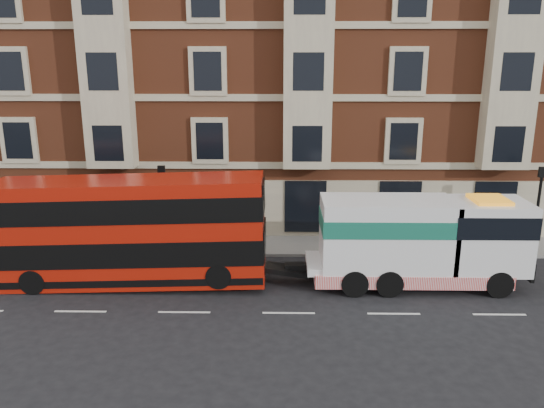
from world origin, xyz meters
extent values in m
plane|color=black|center=(0.00, 0.00, 0.00)|extent=(120.00, 120.00, 0.00)
cube|color=slate|center=(0.00, 7.50, 0.07)|extent=(90.00, 3.00, 0.15)
cube|color=brown|center=(0.50, 15.00, 9.00)|extent=(45.00, 12.00, 18.00)
cylinder|color=black|center=(-6.00, 6.20, 2.15)|extent=(0.14, 0.14, 4.00)
cube|color=black|center=(-6.00, 6.20, 4.25)|extent=(0.35, 0.15, 0.50)
cylinder|color=black|center=(12.00, 6.20, 2.15)|extent=(0.14, 0.14, 4.00)
cube|color=black|center=(12.00, 6.20, 4.25)|extent=(0.35, 0.15, 0.50)
cube|color=#AD1709|center=(-6.67, 2.74, 2.37)|extent=(11.30, 2.52, 4.44)
cube|color=black|center=(-6.67, 2.74, 1.72)|extent=(11.34, 2.58, 1.06)
cube|color=black|center=(-6.67, 2.74, 3.53)|extent=(11.34, 2.58, 1.01)
cylinder|color=black|center=(-10.51, 1.60, 0.52)|extent=(1.05, 0.32, 1.05)
cylinder|color=black|center=(-10.51, 3.88, 0.52)|extent=(1.05, 0.32, 1.05)
cylinder|color=black|center=(-2.84, 1.60, 0.83)|extent=(1.05, 0.32, 1.05)
cylinder|color=black|center=(-2.84, 3.88, 0.83)|extent=(1.05, 0.32, 1.05)
cube|color=white|center=(5.33, 2.74, 0.96)|extent=(9.08, 2.32, 0.30)
cube|color=white|center=(8.25, 2.74, 2.27)|extent=(3.23, 2.52, 2.93)
cube|color=white|center=(4.12, 2.74, 2.32)|extent=(5.45, 2.52, 2.93)
cube|color=#166650|center=(4.12, 2.74, 2.82)|extent=(5.50, 2.56, 0.71)
cube|color=red|center=(5.13, 2.74, 0.61)|extent=(8.07, 2.58, 0.55)
cylinder|color=black|center=(8.56, 1.60, 0.55)|extent=(1.11, 0.35, 1.11)
cylinder|color=black|center=(8.56, 3.88, 0.55)|extent=(1.11, 0.35, 1.11)
cylinder|color=black|center=(4.12, 1.60, 0.55)|extent=(1.11, 0.40, 1.11)
cylinder|color=black|center=(4.12, 3.88, 0.55)|extent=(1.11, 0.40, 1.11)
cylinder|color=black|center=(2.70, 1.60, 0.55)|extent=(1.11, 0.40, 1.11)
cylinder|color=black|center=(2.70, 3.88, 0.55)|extent=(1.11, 0.40, 1.11)
imported|color=black|center=(-8.81, 6.66, 0.91)|extent=(0.58, 0.41, 1.51)
camera|label=1|loc=(-0.34, -18.43, 9.30)|focal=35.00mm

